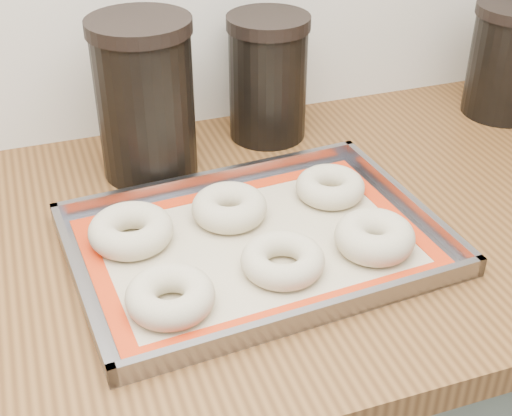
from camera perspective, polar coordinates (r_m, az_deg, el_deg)
name	(u,v)px	position (r m, az deg, el deg)	size (l,w,h in m)	color
countertop	(358,214)	(1.03, 8.18, -0.46)	(3.06, 0.68, 0.04)	brown
baking_tray	(256,243)	(0.91, 0.00, -2.79)	(0.48, 0.36, 0.03)	gray
baking_mat	(256,244)	(0.91, 0.00, -2.90)	(0.44, 0.32, 0.00)	#C6B793
bagel_front_left	(170,296)	(0.81, -6.88, -7.02)	(0.10, 0.10, 0.04)	beige
bagel_front_mid	(283,260)	(0.86, 2.16, -4.18)	(0.10, 0.10, 0.03)	beige
bagel_front_right	(375,237)	(0.90, 9.47, -2.30)	(0.10, 0.10, 0.04)	beige
bagel_back_left	(131,230)	(0.92, -9.97, -1.78)	(0.11, 0.11, 0.04)	beige
bagel_back_mid	(229,207)	(0.95, -2.15, 0.05)	(0.10, 0.10, 0.04)	beige
bagel_back_right	(330,187)	(1.00, 5.96, 1.70)	(0.10, 0.10, 0.03)	beige
canister_left	(145,98)	(1.04, -8.86, 8.66)	(0.15, 0.15, 0.23)	black
canister_mid	(268,77)	(1.14, 0.95, 10.42)	(0.13, 0.13, 0.20)	black
canister_right	(510,60)	(1.30, 19.66, 11.09)	(0.14, 0.14, 0.19)	black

